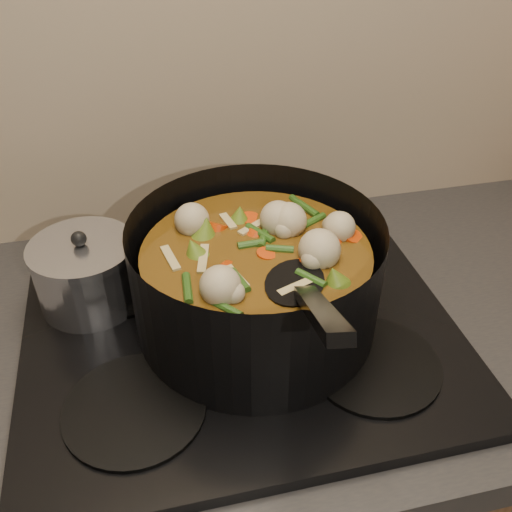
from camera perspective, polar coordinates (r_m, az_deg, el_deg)
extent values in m
plane|color=tan|center=(0.96, -6.42, 23.77)|extent=(4.00, 0.00, 4.00)
cube|color=brown|center=(1.25, -1.28, -23.49)|extent=(2.60, 0.60, 0.86)
cube|color=black|center=(0.88, -1.68, -8.58)|extent=(2.64, 0.64, 0.05)
cube|color=black|center=(0.86, -1.72, -6.94)|extent=(0.62, 0.54, 0.02)
cylinder|color=black|center=(0.75, -12.03, -14.65)|extent=(0.18, 0.18, 0.01)
cylinder|color=black|center=(0.80, 11.72, -10.57)|extent=(0.18, 0.18, 0.01)
cylinder|color=black|center=(0.94, -12.98, -2.40)|extent=(0.18, 0.18, 0.01)
cylinder|color=black|center=(0.98, 5.90, 0.24)|extent=(0.18, 0.18, 0.01)
cylinder|color=black|center=(0.79, 0.00, -2.07)|extent=(0.44, 0.44, 0.17)
cylinder|color=black|center=(0.84, 0.00, -6.30)|extent=(0.34, 0.34, 0.01)
cylinder|color=#5F3F10|center=(0.80, 0.00, -2.87)|extent=(0.31, 0.31, 0.12)
cylinder|color=red|center=(0.78, 3.30, 0.78)|extent=(0.03, 0.04, 0.03)
cylinder|color=red|center=(0.83, 1.90, 3.48)|extent=(0.05, 0.05, 0.03)
cylinder|color=red|center=(0.85, -4.89, 4.07)|extent=(0.05, 0.05, 0.03)
cylinder|color=red|center=(0.77, -4.78, 0.09)|extent=(0.04, 0.04, 0.03)
cylinder|color=red|center=(0.70, -3.86, -3.96)|extent=(0.04, 0.04, 0.03)
cylinder|color=red|center=(0.74, 1.74, -1.52)|extent=(0.05, 0.05, 0.03)
cylinder|color=red|center=(0.77, 6.12, 0.09)|extent=(0.04, 0.04, 0.03)
cylinder|color=red|center=(0.85, 4.75, 4.12)|extent=(0.04, 0.04, 0.03)
cylinder|color=red|center=(0.82, -1.59, 2.81)|extent=(0.05, 0.05, 0.03)
cylinder|color=red|center=(0.79, -7.12, 1.22)|extent=(0.05, 0.05, 0.03)
sphere|color=tan|center=(0.77, 5.21, 1.96)|extent=(0.05, 0.05, 0.05)
sphere|color=tan|center=(0.82, -0.39, 4.18)|extent=(0.05, 0.05, 0.05)
sphere|color=tan|center=(0.77, -5.39, 1.50)|extent=(0.05, 0.05, 0.05)
sphere|color=tan|center=(0.70, -1.35, -2.06)|extent=(0.05, 0.05, 0.05)
sphere|color=tan|center=(0.74, 5.19, 0.04)|extent=(0.05, 0.05, 0.05)
sphere|color=tan|center=(0.81, 2.62, 3.80)|extent=(0.05, 0.05, 0.05)
cone|color=#57711C|center=(0.69, 3.16, -3.50)|extent=(0.05, 0.05, 0.04)
cone|color=#57711C|center=(0.80, 6.34, 2.69)|extent=(0.05, 0.05, 0.04)
cone|color=#57711C|center=(0.83, -3.30, 4.34)|extent=(0.05, 0.05, 0.04)
cone|color=#57711C|center=(0.72, -6.59, -1.54)|extent=(0.05, 0.05, 0.04)
cone|color=#57711C|center=(0.70, 4.69, -2.93)|extent=(0.05, 0.05, 0.04)
cylinder|color=#2C4D16|center=(0.80, 1.62, 2.72)|extent=(0.01, 0.05, 0.01)
cylinder|color=#2C4D16|center=(0.85, -3.44, 4.93)|extent=(0.04, 0.04, 0.01)
cylinder|color=#2C4D16|center=(0.79, -6.84, 1.68)|extent=(0.05, 0.02, 0.01)
cylinder|color=#2C4D16|center=(0.73, -4.61, -1.37)|extent=(0.03, 0.05, 0.01)
cylinder|color=#2C4D16|center=(0.72, -0.06, -1.70)|extent=(0.03, 0.05, 0.01)
cylinder|color=#2C4D16|center=(0.71, 7.37, -2.83)|extent=(0.05, 0.02, 0.01)
cylinder|color=#2C4D16|center=(0.78, 6.90, 1.56)|extent=(0.04, 0.04, 0.01)
cylinder|color=#2C4D16|center=(0.82, 2.39, 3.45)|extent=(0.01, 0.05, 0.01)
cylinder|color=#2C4D16|center=(0.80, -1.52, 2.75)|extent=(0.04, 0.04, 0.01)
cylinder|color=#2C4D16|center=(0.80, -8.25, 2.01)|extent=(0.05, 0.02, 0.01)
cylinder|color=#2C4D16|center=(0.72, -6.17, -1.92)|extent=(0.03, 0.05, 0.01)
cylinder|color=#2C4D16|center=(0.70, -0.26, -2.80)|extent=(0.03, 0.05, 0.01)
cube|color=tan|center=(0.77, -6.31, 0.99)|extent=(0.05, 0.01, 0.00)
cube|color=tan|center=(0.70, -1.61, -3.29)|extent=(0.02, 0.05, 0.00)
cube|color=tan|center=(0.74, 6.12, -0.75)|extent=(0.05, 0.04, 0.00)
cube|color=tan|center=(0.82, 3.04, 3.69)|extent=(0.04, 0.04, 0.00)
cube|color=tan|center=(0.81, -4.65, 2.96)|extent=(0.03, 0.05, 0.00)
cube|color=tan|center=(0.72, -5.08, -1.93)|extent=(0.05, 0.02, 0.00)
ellipsoid|color=black|center=(0.71, 3.88, -2.78)|extent=(0.11, 0.12, 0.01)
cube|color=black|center=(0.58, 6.35, -5.49)|extent=(0.06, 0.21, 0.13)
cylinder|color=silver|center=(0.89, -16.52, -1.99)|extent=(0.15, 0.15, 0.09)
cylinder|color=silver|center=(0.86, -17.11, 0.74)|extent=(0.16, 0.16, 0.01)
sphere|color=black|center=(0.85, -17.31, 1.66)|extent=(0.02, 0.02, 0.02)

